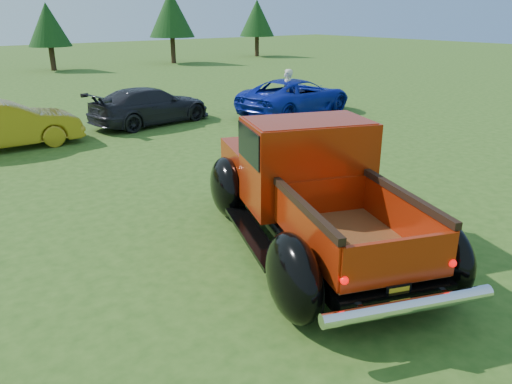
# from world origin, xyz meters

# --- Properties ---
(ground) EXTENTS (120.00, 120.00, 0.00)m
(ground) POSITION_xyz_m (0.00, 0.00, 0.00)
(ground) COLOR #2C4F16
(ground) RESTS_ON ground
(tree_mid_right) EXTENTS (2.82, 2.82, 4.40)m
(tree_mid_right) POSITION_xyz_m (6.00, 30.00, 2.97)
(tree_mid_right) COLOR #332114
(tree_mid_right) RESTS_ON ground
(tree_east) EXTENTS (3.46, 3.46, 5.40)m
(tree_east) POSITION_xyz_m (15.00, 29.50, 3.66)
(tree_east) COLOR #332114
(tree_east) RESTS_ON ground
(tree_far_east) EXTENTS (3.07, 3.07, 4.80)m
(tree_far_east) POSITION_xyz_m (24.00, 30.50, 3.25)
(tree_far_east) COLOR #332114
(tree_far_east) RESTS_ON ground
(pickup_truck) EXTENTS (4.29, 6.12, 2.14)m
(pickup_truck) POSITION_xyz_m (1.31, -0.24, 1.01)
(pickup_truck) COLOR black
(pickup_truck) RESTS_ON ground
(show_car_yellow) EXTENTS (4.38, 1.67, 1.43)m
(show_car_yellow) POSITION_xyz_m (-1.50, 9.66, 0.71)
(show_car_yellow) COLOR #A78516
(show_car_yellow) RESTS_ON ground
(show_car_grey) EXTENTS (4.69, 2.44, 1.30)m
(show_car_grey) POSITION_xyz_m (3.50, 10.20, 0.65)
(show_car_grey) COLOR black
(show_car_grey) RESTS_ON ground
(show_car_blue) EXTENTS (5.28, 3.05, 1.38)m
(show_car_blue) POSITION_xyz_m (8.79, 8.35, 0.69)
(show_car_blue) COLOR #0E1F9F
(show_car_blue) RESTS_ON ground
(spectator) EXTENTS (0.78, 0.73, 1.79)m
(spectator) POSITION_xyz_m (8.20, 8.21, 0.90)
(spectator) COLOR beige
(spectator) RESTS_ON ground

